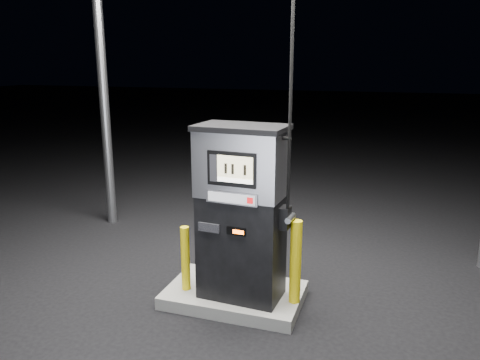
% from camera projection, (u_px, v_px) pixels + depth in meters
% --- Properties ---
extents(ground, '(80.00, 80.00, 0.00)m').
position_uv_depth(ground, '(235.00, 300.00, 5.63)').
color(ground, black).
rests_on(ground, ground).
extents(pump_island, '(1.60, 1.00, 0.15)m').
position_uv_depth(pump_island, '(234.00, 295.00, 5.61)').
color(pump_island, slate).
rests_on(pump_island, ground).
extents(fuel_dispenser, '(1.11, 0.65, 4.12)m').
position_uv_depth(fuel_dispenser, '(242.00, 212.00, 5.20)').
color(fuel_dispenser, black).
rests_on(fuel_dispenser, pump_island).
extents(bollard_left, '(0.14, 0.14, 0.78)m').
position_uv_depth(bollard_left, '(185.00, 258.00, 5.50)').
color(bollard_left, yellow).
rests_on(bollard_left, pump_island).
extents(bollard_right, '(0.17, 0.17, 0.97)m').
position_uv_depth(bollard_right, '(296.00, 262.00, 5.19)').
color(bollard_right, yellow).
rests_on(bollard_right, pump_island).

